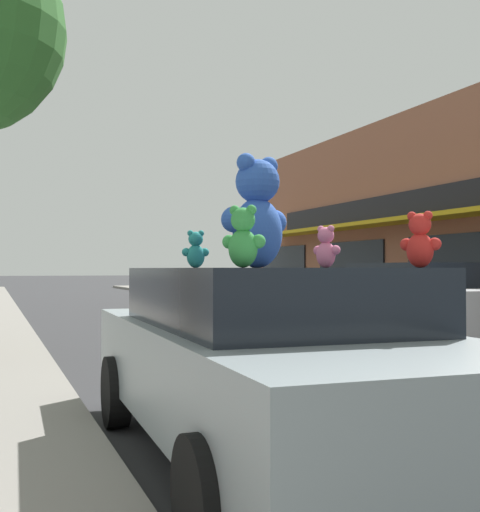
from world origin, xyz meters
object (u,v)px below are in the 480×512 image
Objects in this scene: parked_car_far_center at (413,302)px; plush_art_car at (264,357)px; teddy_bear_red at (420,241)px; teddy_bear_giant at (257,214)px; parked_car_far_right at (297,294)px; teddy_bear_green at (243,238)px; teddy_bear_pink at (326,247)px; teddy_bear_white at (254,252)px; teddy_bear_teal at (196,250)px.

plush_art_car is at bearing -134.26° from parked_car_far_center.
teddy_bear_red is 0.08× the size of parked_car_far_center.
teddy_bear_giant reaches higher than parked_car_far_center.
plush_art_car reaches higher than parked_car_far_right.
teddy_bear_red reaches higher than parked_car_far_center.
teddy_bear_green is 1.13m from teddy_bear_pink.
parked_car_far_right is (4.97, 11.81, -0.86)m from teddy_bear_red.
teddy_bear_giant is 2.61× the size of teddy_bear_red.
parked_car_far_center is (5.16, 4.53, -0.81)m from teddy_bear_white.
teddy_bear_green reaches higher than teddy_bear_pink.
teddy_bear_white is 0.07× the size of parked_car_far_center.
teddy_bear_white is (0.69, 0.35, -0.00)m from teddy_bear_teal.
teddy_bear_white is (-0.19, 2.30, -0.02)m from teddy_bear_red.
teddy_bear_giant is 0.21× the size of parked_car_far_center.
parked_car_far_center reaches higher than parked_car_far_right.
parked_car_far_center is at bearing -157.63° from teddy_bear_giant.
plush_art_car is 12.04m from parked_car_far_right.
teddy_bear_giant is 2.86× the size of teddy_bear_teal.
plush_art_car is 14.82× the size of teddy_bear_white.
teddy_bear_giant is 2.66× the size of teddy_bear_green.
teddy_bear_green is 1.17× the size of teddy_bear_pink.
parked_car_far_center is at bearing -91.21° from teddy_bear_green.
teddy_bear_giant is 0.65m from teddy_bear_teal.
plush_art_car is 15.95× the size of teddy_bear_pink.
teddy_bear_giant reaches higher than teddy_bear_pink.
parked_car_far_right is at bearing -110.30° from teddy_bear_teal.
teddy_bear_teal is 0.78m from teddy_bear_white.
teddy_bear_giant is at bearing -16.24° from teddy_bear_pink.
teddy_bear_green is (-1.22, -0.02, -0.00)m from teddy_bear_red.
teddy_bear_white is (0.40, 1.17, 0.84)m from plush_art_car.
teddy_bear_teal is 2.00m from teddy_bear_green.
parked_car_far_right is (0.00, 4.98, -0.03)m from parked_car_far_center.
teddy_bear_pink is (0.57, -1.29, -0.01)m from teddy_bear_teal.
teddy_bear_pink is at bearing 78.93° from teddy_bear_white.
teddy_bear_giant is at bearing 76.63° from plush_art_car.
teddy_bear_red is at bearing -112.82° from parked_car_far_right.
teddy_bear_red is 1.22m from teddy_bear_green.
teddy_bear_red is at bearing -138.10° from teddy_bear_green.
parked_car_far_right is at bearing -62.44° from teddy_bear_red.
teddy_bear_green is at bearing 99.78° from teddy_bear_pink.
teddy_bear_red is (0.48, -1.53, -0.28)m from teddy_bear_giant.
plush_art_car is at bearing -77.72° from teddy_bear_green.
teddy_bear_green is at bearing -117.60° from parked_car_far_right.
teddy_bear_white is 0.08× the size of parked_car_far_right.
parked_car_far_center is 1.12× the size of parked_car_far_right.
teddy_bear_red is at bearing -126.03° from parked_car_far_center.
teddy_bear_teal is 0.07× the size of parked_car_far_center.
plush_art_car is 5.14× the size of teddy_bear_giant.
parked_car_far_center reaches higher than plush_art_car.
teddy_bear_red reaches higher than plush_art_car.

